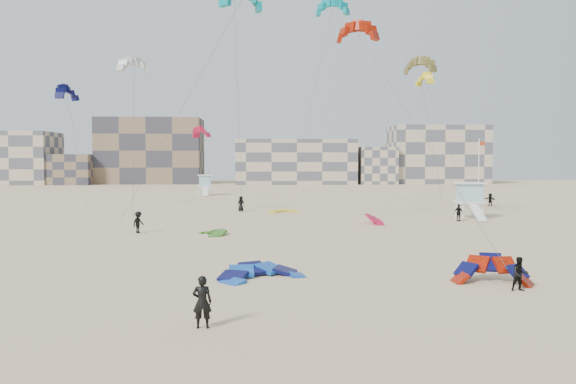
{
  "coord_description": "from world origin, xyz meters",
  "views": [
    {
      "loc": [
        1.57,
        -23.72,
        6.04
      ],
      "look_at": [
        2.81,
        6.0,
        4.44
      ],
      "focal_mm": 35.0,
      "sensor_mm": 36.0,
      "label": 1
    }
  ],
  "objects_px": {
    "kite_ground_blue": "(262,278)",
    "kitesurfer_main": "(202,302)",
    "lifeguard_tower_near": "(469,201)",
    "kite_ground_orange": "(492,283)"
  },
  "relations": [
    {
      "from": "kitesurfer_main",
      "to": "kite_ground_blue",
      "type": "bearing_deg",
      "value": -104.6
    },
    {
      "from": "kite_ground_orange",
      "to": "kitesurfer_main",
      "type": "relative_size",
      "value": 1.87
    },
    {
      "from": "kite_ground_orange",
      "to": "lifeguard_tower_near",
      "type": "xyz_separation_m",
      "value": [
        10.44,
        31.32,
        1.92
      ]
    },
    {
      "from": "kite_ground_blue",
      "to": "kite_ground_orange",
      "type": "relative_size",
      "value": 1.27
    },
    {
      "from": "kite_ground_orange",
      "to": "kitesurfer_main",
      "type": "height_order",
      "value": "kitesurfer_main"
    },
    {
      "from": "kite_ground_orange",
      "to": "lifeguard_tower_near",
      "type": "relative_size",
      "value": 0.69
    },
    {
      "from": "kitesurfer_main",
      "to": "lifeguard_tower_near",
      "type": "xyz_separation_m",
      "value": [
        24.05,
        38.38,
        0.95
      ]
    },
    {
      "from": "kite_ground_blue",
      "to": "kitesurfer_main",
      "type": "bearing_deg",
      "value": -129.84
    },
    {
      "from": "lifeguard_tower_near",
      "to": "kite_ground_blue",
      "type": "bearing_deg",
      "value": -126.45
    },
    {
      "from": "lifeguard_tower_near",
      "to": "kite_ground_orange",
      "type": "bearing_deg",
      "value": -108.31
    }
  ]
}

